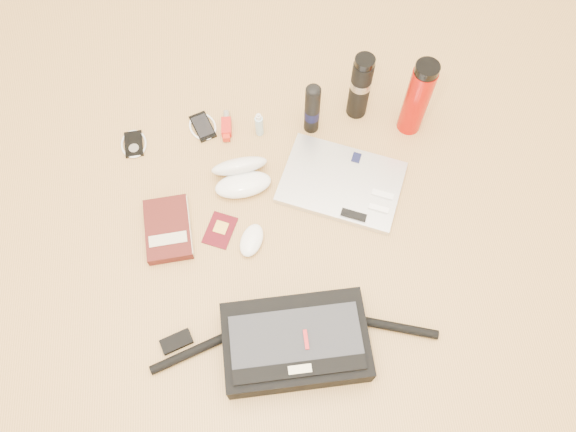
% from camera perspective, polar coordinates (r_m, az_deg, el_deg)
% --- Properties ---
extents(ground, '(4.00, 4.00, 0.00)m').
position_cam_1_polar(ground, '(1.68, -0.44, -3.01)').
color(ground, '#B6884C').
rests_on(ground, ground).
extents(messenger_bag, '(0.80, 0.25, 0.11)m').
position_cam_1_polar(messenger_bag, '(1.54, 0.70, -12.76)').
color(messenger_bag, black).
rests_on(messenger_bag, ground).
extents(laptop, '(0.44, 0.38, 0.04)m').
position_cam_1_polar(laptop, '(1.77, 5.49, 3.36)').
color(laptop, silver).
rests_on(laptop, ground).
extents(book, '(0.15, 0.21, 0.04)m').
position_cam_1_polar(book, '(1.72, -12.05, -1.32)').
color(book, '#41120F').
rests_on(book, ground).
extents(passport, '(0.12, 0.13, 0.01)m').
position_cam_1_polar(passport, '(1.71, -6.92, -1.43)').
color(passport, '#47070E').
rests_on(passport, ground).
extents(mouse, '(0.10, 0.13, 0.04)m').
position_cam_1_polar(mouse, '(1.67, -3.72, -2.47)').
color(mouse, white).
rests_on(mouse, ground).
extents(sunglasses_case, '(0.19, 0.17, 0.10)m').
position_cam_1_polar(sunglasses_case, '(1.75, -4.77, 4.12)').
color(sunglasses_case, white).
rests_on(sunglasses_case, ground).
extents(ipod, '(0.09, 0.10, 0.01)m').
position_cam_1_polar(ipod, '(1.91, -15.39, 7.06)').
color(ipod, black).
rests_on(ipod, ground).
extents(phone, '(0.11, 0.12, 0.01)m').
position_cam_1_polar(phone, '(1.90, -8.66, 8.98)').
color(phone, black).
rests_on(phone, ground).
extents(inhaler, '(0.03, 0.11, 0.03)m').
position_cam_1_polar(inhaler, '(1.88, -6.28, 9.08)').
color(inhaler, '#B51A15').
rests_on(inhaler, ground).
extents(spray_bottle, '(0.03, 0.03, 0.10)m').
position_cam_1_polar(spray_bottle, '(1.83, -2.95, 9.22)').
color(spray_bottle, '#A6D0DF').
rests_on(spray_bottle, ground).
extents(aerosol_can, '(0.07, 0.07, 0.21)m').
position_cam_1_polar(aerosol_can, '(1.80, 2.48, 10.84)').
color(aerosol_can, black).
rests_on(aerosol_can, ground).
extents(thermos_black, '(0.09, 0.09, 0.26)m').
position_cam_1_polar(thermos_black, '(1.83, 7.36, 12.91)').
color(thermos_black, black).
rests_on(thermos_black, ground).
extents(thermos_red, '(0.09, 0.09, 0.30)m').
position_cam_1_polar(thermos_red, '(1.81, 13.00, 11.57)').
color(thermos_red, '#A90C04').
rests_on(thermos_red, ground).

